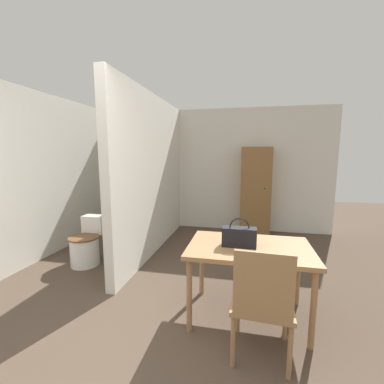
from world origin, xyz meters
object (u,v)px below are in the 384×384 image
(wooden_chair, at_px, (262,300))
(wooden_cabinet, at_px, (256,191))
(handbag, at_px, (239,236))
(dining_table, at_px, (249,254))
(toilet, at_px, (87,245))

(wooden_chair, xyz_separation_m, wooden_cabinet, (0.04, 3.30, 0.36))
(handbag, relative_size, wooden_cabinet, 0.18)
(dining_table, relative_size, toilet, 1.72)
(dining_table, relative_size, handbag, 3.62)
(wooden_chair, relative_size, wooden_cabinet, 0.54)
(handbag, bearing_deg, wooden_cabinet, 85.26)
(dining_table, bearing_deg, handbag, -164.50)
(toilet, relative_size, handbag, 2.10)
(wooden_chair, relative_size, handbag, 2.93)
(wooden_cabinet, bearing_deg, wooden_chair, -90.64)
(wooden_chair, height_order, toilet, wooden_chair)
(dining_table, height_order, wooden_cabinet, wooden_cabinet)
(wooden_chair, relative_size, toilet, 1.39)
(dining_table, height_order, toilet, dining_table)
(toilet, xyz_separation_m, wooden_cabinet, (2.43, 1.99, 0.59))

